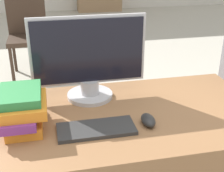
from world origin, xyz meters
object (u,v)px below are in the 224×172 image
Objects in this scene: monitor at (89,59)px; far_chair at (27,30)px; mouse at (148,120)px; book_stack at (22,109)px; keyboard at (96,129)px.

monitor is 2.30m from far_chair.
book_stack reaches higher than mouse.
monitor is 0.40m from book_stack.
mouse is at bearing -56.84° from monitor.
far_chair is at bearing 100.14° from monitor.
monitor reaches higher than keyboard.
book_stack is at bearing -130.73° from far_chair.
keyboard is 1.21× the size of book_stack.
far_chair reaches higher than keyboard.
monitor is at bearing -122.59° from far_chair.
far_chair is at bearing 103.34° from mouse.
keyboard is 3.13× the size of mouse.
mouse is 0.53m from book_stack.
monitor is 1.72× the size of keyboard.
mouse is 0.11× the size of far_chair.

